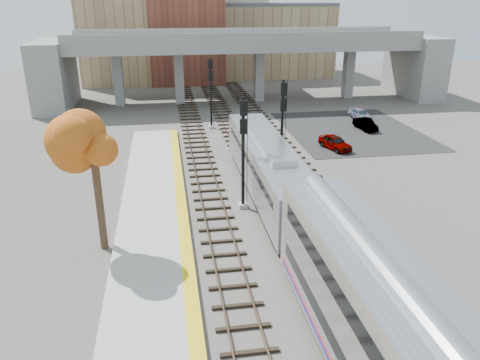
{
  "coord_description": "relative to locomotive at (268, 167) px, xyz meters",
  "views": [
    {
      "loc": [
        -6.05,
        -19.21,
        13.85
      ],
      "look_at": [
        -1.48,
        9.04,
        2.5
      ],
      "focal_mm": 35.0,
      "sensor_mm": 36.0,
      "label": 1
    }
  ],
  "objects": [
    {
      "name": "ground",
      "position": [
        -1.0,
        -11.75,
        -2.28
      ],
      "size": [
        160.0,
        160.0,
        0.0
      ],
      "primitive_type": "plane",
      "color": "#47423D",
      "rests_on": "ground"
    },
    {
      "name": "platform",
      "position": [
        -8.25,
        -11.75,
        -2.1
      ],
      "size": [
        4.5,
        60.0,
        0.35
      ],
      "primitive_type": "cube",
      "color": "#9E9E99",
      "rests_on": "ground"
    },
    {
      "name": "yellow_strip",
      "position": [
        -6.35,
        -11.75,
        -1.92
      ],
      "size": [
        0.7,
        60.0,
        0.01
      ],
      "primitive_type": "cube",
      "color": "yellow",
      "rests_on": "platform"
    },
    {
      "name": "tracks",
      "position": [
        -0.07,
        0.75,
        -2.2
      ],
      "size": [
        10.7,
        95.0,
        0.25
      ],
      "color": "black",
      "rests_on": "ground"
    },
    {
      "name": "overpass",
      "position": [
        3.92,
        33.25,
        3.53
      ],
      "size": [
        54.0,
        12.0,
        9.5
      ],
      "color": "slate",
      "rests_on": "ground"
    },
    {
      "name": "buildings_far",
      "position": [
        0.26,
        54.82,
        5.6
      ],
      "size": [
        43.0,
        21.0,
        20.6
      ],
      "color": "tan",
      "rests_on": "ground"
    },
    {
      "name": "parking_lot",
      "position": [
        13.0,
        16.25,
        -2.26
      ],
      "size": [
        14.0,
        18.0,
        0.04
      ],
      "primitive_type": "cube",
      "color": "black",
      "rests_on": "ground"
    },
    {
      "name": "locomotive",
      "position": [
        0.0,
        0.0,
        0.0
      ],
      "size": [
        3.02,
        19.05,
        4.1
      ],
      "color": "#A8AAB2",
      "rests_on": "ground"
    },
    {
      "name": "signal_mast_near",
      "position": [
        -2.1,
        -1.72,
        1.71
      ],
      "size": [
        0.6,
        0.64,
        7.79
      ],
      "color": "#9E9E99",
      "rests_on": "ground"
    },
    {
      "name": "signal_mast_mid",
      "position": [
        2.0,
        4.04,
        1.73
      ],
      "size": [
        0.6,
        0.64,
        7.81
      ],
      "color": "#9E9E99",
      "rests_on": "ground"
    },
    {
      "name": "signal_mast_far",
      "position": [
        -2.1,
        19.43,
        1.66
      ],
      "size": [
        0.6,
        0.64,
        7.7
      ],
      "color": "#9E9E99",
      "rests_on": "ground"
    },
    {
      "name": "tree",
      "position": [
        -11.05,
        -5.9,
        4.18
      ],
      "size": [
        3.6,
        3.6,
        8.71
      ],
      "color": "#382619",
      "rests_on": "ground"
    },
    {
      "name": "car_a",
      "position": [
        8.81,
        9.97,
        -1.58
      ],
      "size": [
        2.64,
        4.17,
        1.32
      ],
      "primitive_type": "imported",
      "rotation": [
        0.0,
        0.0,
        0.3
      ],
      "color": "#99999E",
      "rests_on": "parking_lot"
    },
    {
      "name": "car_b",
      "position": [
        14.52,
        16.12,
        -1.63
      ],
      "size": [
        1.62,
        3.8,
        1.22
      ],
      "primitive_type": "imported",
      "rotation": [
        0.0,
        0.0,
        0.09
      ],
      "color": "#99999E",
      "rests_on": "parking_lot"
    },
    {
      "name": "car_c",
      "position": [
        15.87,
        20.77,
        -1.68
      ],
      "size": [
        2.11,
        4.03,
        1.11
      ],
      "primitive_type": "imported",
      "rotation": [
        0.0,
        0.0,
        0.15
      ],
      "color": "#99999E",
      "rests_on": "parking_lot"
    }
  ]
}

